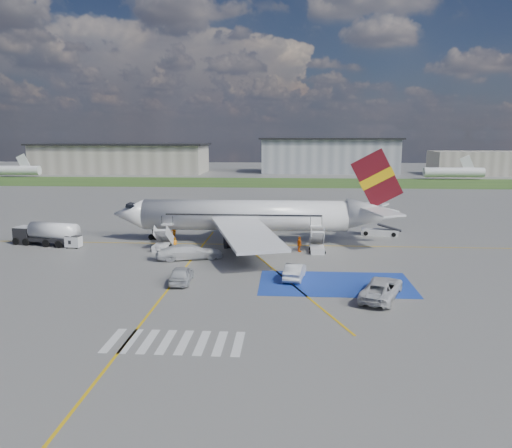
% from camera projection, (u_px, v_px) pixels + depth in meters
% --- Properties ---
extents(ground, '(400.00, 400.00, 0.00)m').
position_uv_depth(ground, '(233.00, 270.00, 50.57)').
color(ground, '#60605E').
rests_on(ground, ground).
extents(grass_strip, '(400.00, 30.00, 0.01)m').
position_uv_depth(grass_strip, '(269.00, 182.00, 143.88)').
color(grass_strip, '#2D4C1E').
rests_on(grass_strip, ground).
extents(taxiway_line_main, '(120.00, 0.20, 0.01)m').
position_uv_depth(taxiway_line_main, '(243.00, 245.00, 62.36)').
color(taxiway_line_main, gold).
rests_on(taxiway_line_main, ground).
extents(taxiway_line_cross, '(0.20, 60.00, 0.01)m').
position_uv_depth(taxiway_line_cross, '(159.00, 301.00, 41.07)').
color(taxiway_line_cross, gold).
rests_on(taxiway_line_cross, ground).
extents(taxiway_line_diag, '(20.71, 56.45, 0.01)m').
position_uv_depth(taxiway_line_diag, '(243.00, 245.00, 62.36)').
color(taxiway_line_diag, gold).
rests_on(taxiway_line_diag, ground).
extents(staging_box, '(14.00, 8.00, 0.01)m').
position_uv_depth(staging_box, '(335.00, 284.00, 45.99)').
color(staging_box, '#1A389E').
rests_on(staging_box, ground).
extents(crosswalk, '(9.00, 4.00, 0.01)m').
position_uv_depth(crosswalk, '(175.00, 342.00, 33.01)').
color(crosswalk, silver).
rests_on(crosswalk, ground).
extents(terminal_west, '(60.00, 22.00, 10.00)m').
position_uv_depth(terminal_west, '(122.00, 159.00, 180.95)').
color(terminal_west, gray).
rests_on(terminal_west, ground).
extents(terminal_centre, '(48.00, 18.00, 12.00)m').
position_uv_depth(terminal_centre, '(329.00, 156.00, 180.81)').
color(terminal_centre, gray).
rests_on(terminal_centre, ground).
extents(terminal_east, '(40.00, 16.00, 8.00)m').
position_uv_depth(terminal_east, '(492.00, 163.00, 170.71)').
color(terminal_east, gray).
rests_on(terminal_east, ground).
extents(airliner, '(36.81, 32.95, 11.92)m').
position_uv_depth(airliner, '(256.00, 215.00, 63.63)').
color(airliner, silver).
rests_on(airliner, ground).
extents(airstairs_fwd, '(1.90, 5.20, 3.60)m').
position_uv_depth(airstairs_fwd, '(162.00, 244.00, 59.63)').
color(airstairs_fwd, silver).
rests_on(airstairs_fwd, ground).
extents(airstairs_aft, '(1.90, 5.20, 3.60)m').
position_uv_depth(airstairs_aft, '(317.00, 247.00, 58.43)').
color(airstairs_aft, silver).
rests_on(airstairs_aft, ground).
extents(fuel_tanker, '(8.69, 3.96, 2.87)m').
position_uv_depth(fuel_tanker, '(47.00, 235.00, 61.97)').
color(fuel_tanker, black).
rests_on(fuel_tanker, ground).
extents(gpu_cart, '(1.94, 1.37, 1.51)m').
position_uv_depth(gpu_cart, '(74.00, 242.00, 60.51)').
color(gpu_cart, silver).
rests_on(gpu_cart, ground).
extents(belt_loader, '(5.45, 2.78, 1.58)m').
position_uv_depth(belt_loader, '(380.00, 232.00, 68.17)').
color(belt_loader, silver).
rests_on(belt_loader, ground).
extents(car_silver_a, '(2.11, 4.74, 1.59)m').
position_uv_depth(car_silver_a, '(181.00, 274.00, 46.16)').
color(car_silver_a, '#B6B9BE').
rests_on(car_silver_a, ground).
extents(car_silver_b, '(2.35, 4.89, 1.55)m').
position_uv_depth(car_silver_b, '(295.00, 271.00, 47.40)').
color(car_silver_b, '#B1B4B8').
rests_on(car_silver_b, ground).
extents(van_white_a, '(4.45, 6.19, 2.11)m').
position_uv_depth(van_white_a, '(382.00, 285.00, 41.98)').
color(van_white_a, silver).
rests_on(van_white_a, ground).
extents(van_white_b, '(5.88, 3.69, 2.14)m').
position_uv_depth(van_white_b, '(189.00, 250.00, 54.93)').
color(van_white_b, silver).
rests_on(van_white_b, ground).
extents(crew_fwd, '(0.67, 0.69, 1.60)m').
position_uv_depth(crew_fwd, '(175.00, 244.00, 58.91)').
color(crew_fwd, orange).
rests_on(crew_fwd, ground).
extents(crew_nose, '(1.10, 1.08, 1.79)m').
position_uv_depth(crew_nose, '(174.00, 232.00, 65.65)').
color(crew_nose, orange).
rests_on(crew_nose, ground).
extents(crew_aft, '(0.83, 1.16, 1.83)m').
position_uv_depth(crew_aft, '(299.00, 244.00, 58.39)').
color(crew_aft, orange).
rests_on(crew_aft, ground).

